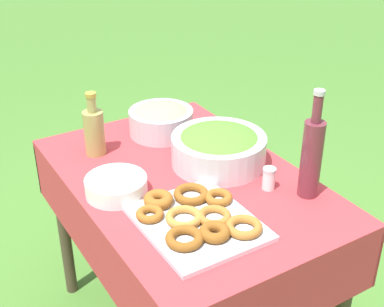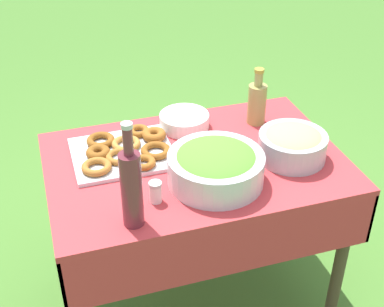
# 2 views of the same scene
# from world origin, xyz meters

# --- Properties ---
(picnic_table) EXTENTS (1.13, 0.76, 0.77)m
(picnic_table) POSITION_xyz_m (0.00, 0.00, 0.65)
(picnic_table) COLOR #B73338
(picnic_table) RESTS_ON ground_plane
(salad_bowl) EXTENTS (0.35, 0.35, 0.13)m
(salad_bowl) POSITION_xyz_m (-0.03, 0.15, 0.84)
(salad_bowl) COLOR silver
(salad_bowl) RESTS_ON picnic_table
(pasta_bowl) EXTENTS (0.26, 0.26, 0.12)m
(pasta_bowl) POSITION_xyz_m (-0.36, 0.09, 0.83)
(pasta_bowl) COLOR #B2B7BC
(pasta_bowl) RESTS_ON picnic_table
(donut_platter) EXTENTS (0.40, 0.35, 0.05)m
(donut_platter) POSITION_xyz_m (0.25, -0.12, 0.79)
(donut_platter) COLOR silver
(donut_platter) RESTS_ON picnic_table
(plate_stack) EXTENTS (0.21, 0.21, 0.06)m
(plate_stack) POSITION_xyz_m (-0.03, -0.25, 0.80)
(plate_stack) COLOR white
(plate_stack) RESTS_ON picnic_table
(olive_oil_bottle) EXTENTS (0.08, 0.08, 0.25)m
(olive_oil_bottle) POSITION_xyz_m (-0.34, -0.20, 0.86)
(olive_oil_bottle) COLOR #998E4C
(olive_oil_bottle) RESTS_ON picnic_table
(wine_bottle) EXTENTS (0.07, 0.07, 0.37)m
(wine_bottle) POSITION_xyz_m (0.30, 0.29, 0.91)
(wine_bottle) COLOR maroon
(wine_bottle) RESTS_ON picnic_table
(salt_shaker) EXTENTS (0.05, 0.05, 0.08)m
(salt_shaker) POSITION_xyz_m (0.21, 0.20, 0.81)
(salt_shaker) COLOR white
(salt_shaker) RESTS_ON picnic_table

